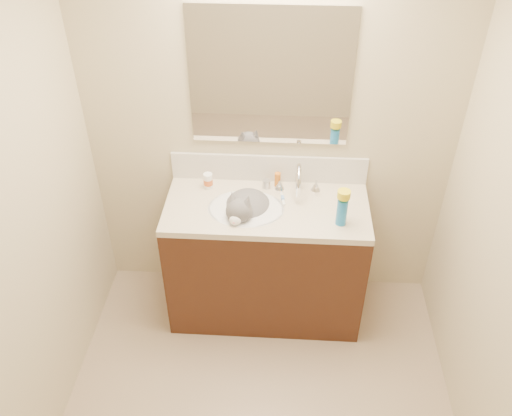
# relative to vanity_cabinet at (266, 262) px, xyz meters

# --- Properties ---
(room_shell) EXTENTS (2.24, 2.54, 2.52)m
(room_shell) POSITION_rel_vanity_cabinet_xyz_m (0.00, -0.97, 1.08)
(room_shell) COLOR #C3B491
(room_shell) RESTS_ON ground
(vanity_cabinet) EXTENTS (1.20, 0.55, 0.82)m
(vanity_cabinet) POSITION_rel_vanity_cabinet_xyz_m (0.00, 0.00, 0.00)
(vanity_cabinet) COLOR #381B0F
(vanity_cabinet) RESTS_ON ground
(counter_slab) EXTENTS (1.20, 0.55, 0.04)m
(counter_slab) POSITION_rel_vanity_cabinet_xyz_m (0.00, 0.00, 0.43)
(counter_slab) COLOR beige
(counter_slab) RESTS_ON vanity_cabinet
(basin) EXTENTS (0.45, 0.36, 0.14)m
(basin) POSITION_rel_vanity_cabinet_xyz_m (-0.12, -0.03, 0.38)
(basin) COLOR white
(basin) RESTS_ON vanity_cabinet
(faucet) EXTENTS (0.28, 0.20, 0.21)m
(faucet) POSITION_rel_vanity_cabinet_xyz_m (0.18, 0.14, 0.54)
(faucet) COLOR silver
(faucet) RESTS_ON counter_slab
(cat) EXTENTS (0.36, 0.43, 0.32)m
(cat) POSITION_rel_vanity_cabinet_xyz_m (-0.12, -0.01, 0.42)
(cat) COLOR #575457
(cat) RESTS_ON basin
(backsplash) EXTENTS (1.20, 0.02, 0.18)m
(backsplash) POSITION_rel_vanity_cabinet_xyz_m (0.00, 0.26, 0.54)
(backsplash) COLOR silver
(backsplash) RESTS_ON counter_slab
(mirror) EXTENTS (0.90, 0.02, 0.80)m
(mirror) POSITION_rel_vanity_cabinet_xyz_m (0.00, 0.26, 1.13)
(mirror) COLOR white
(mirror) RESTS_ON room_shell
(pill_bottle) EXTENTS (0.07, 0.07, 0.10)m
(pill_bottle) POSITION_rel_vanity_cabinet_xyz_m (-0.36, 0.16, 0.50)
(pill_bottle) COLOR white
(pill_bottle) RESTS_ON counter_slab
(pill_label) EXTENTS (0.07, 0.07, 0.04)m
(pill_label) POSITION_rel_vanity_cabinet_xyz_m (-0.36, 0.16, 0.49)
(pill_label) COLOR #D35C23
(pill_label) RESTS_ON pill_bottle
(silver_jar) EXTENTS (0.06, 0.06, 0.05)m
(silver_jar) POSITION_rel_vanity_cabinet_xyz_m (-0.01, 0.18, 0.48)
(silver_jar) COLOR #B7B7BC
(silver_jar) RESTS_ON counter_slab
(amber_bottle) EXTENTS (0.04, 0.04, 0.09)m
(amber_bottle) POSITION_rel_vanity_cabinet_xyz_m (0.06, 0.21, 0.50)
(amber_bottle) COLOR #CE6918
(amber_bottle) RESTS_ON counter_slab
(toothbrush) EXTENTS (0.03, 0.13, 0.01)m
(toothbrush) POSITION_rel_vanity_cabinet_xyz_m (0.09, 0.07, 0.45)
(toothbrush) COLOR white
(toothbrush) RESTS_ON counter_slab
(toothbrush_head) EXTENTS (0.02, 0.04, 0.02)m
(toothbrush_head) POSITION_rel_vanity_cabinet_xyz_m (0.09, 0.07, 0.46)
(toothbrush_head) COLOR #6EA2EA
(toothbrush_head) RESTS_ON counter_slab
(spray_can) EXTENTS (0.08, 0.08, 0.16)m
(spray_can) POSITION_rel_vanity_cabinet_xyz_m (0.42, -0.14, 0.53)
(spray_can) COLOR blue
(spray_can) RESTS_ON counter_slab
(spray_cap) EXTENTS (0.09, 0.09, 0.04)m
(spray_cap) POSITION_rel_vanity_cabinet_xyz_m (0.42, -0.14, 0.65)
(spray_cap) COLOR yellow
(spray_cap) RESTS_ON spray_can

